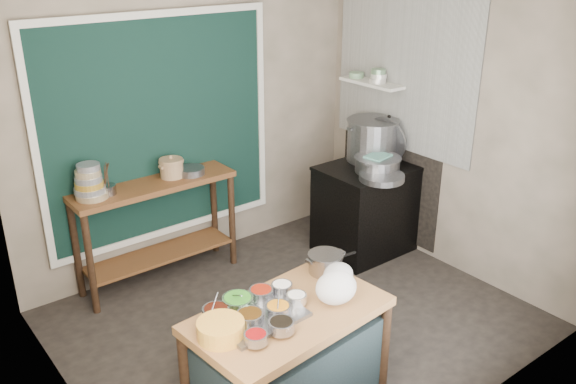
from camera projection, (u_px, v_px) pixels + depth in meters
floor at (295, 321)px, 5.01m from camera, size 3.50×3.00×0.02m
back_wall at (193, 116)px, 5.57m from camera, size 3.50×0.02×2.80m
left_wall at (54, 224)px, 3.47m from camera, size 0.02×3.00×2.80m
right_wall at (449, 119)px, 5.47m from camera, size 0.02×3.00×2.80m
curtain_panel at (160, 129)px, 5.36m from camera, size 2.10×0.02×1.90m
curtain_frame at (161, 129)px, 5.35m from camera, size 2.22×0.03×2.02m
tile_panel at (404, 60)px, 5.68m from camera, size 0.02×1.70×1.70m
soot_patch at (389, 172)px, 6.20m from camera, size 0.01×1.30×1.30m
wall_shelf at (372, 83)px, 5.93m from camera, size 0.22×0.70×0.03m
prep_table at (289, 360)px, 3.95m from camera, size 1.31×0.83×0.75m
back_counter at (158, 232)px, 5.44m from camera, size 1.45×0.40×0.95m
stove_block at (367, 210)px, 6.01m from camera, size 0.90×0.68×0.85m
stove_top at (369, 168)px, 5.84m from camera, size 0.92×0.69×0.03m
condiment_tray at (258, 317)px, 3.72m from camera, size 0.56×0.42×0.02m
condiment_bowls at (253, 311)px, 3.70m from camera, size 0.69×0.53×0.08m
yellow_basin at (221, 330)px, 3.53m from camera, size 0.28×0.28×0.11m
saucepan at (325, 263)px, 4.23m from camera, size 0.28×0.28×0.14m
plastic_bag_a at (336, 288)px, 3.86m from camera, size 0.35×0.33×0.21m
plastic_bag_b at (338, 275)px, 4.06m from camera, size 0.21×0.18×0.16m
bowl_stack at (90, 183)px, 4.90m from camera, size 0.26×0.26×0.29m
utensil_cup at (108, 190)px, 5.01m from camera, size 0.18×0.18×0.08m
ceramic_crock at (172, 169)px, 5.36m from camera, size 0.27×0.27×0.15m
wide_bowl at (191, 171)px, 5.44m from camera, size 0.26×0.26×0.06m
stock_pot at (372, 140)px, 5.93m from camera, size 0.63×0.63×0.41m
pot_lid at (386, 139)px, 5.91m from camera, size 0.16×0.47×0.45m
steamer at (377, 164)px, 5.68m from camera, size 0.56×0.56×0.15m
green_cloth at (378, 156)px, 5.65m from camera, size 0.26×0.22×0.02m
shallow_pan at (382, 177)px, 5.50m from camera, size 0.44×0.44×0.05m
shelf_bowl_stack at (378, 76)px, 5.84m from camera, size 0.16×0.16×0.13m
shelf_bowl_green at (356, 75)px, 6.08m from camera, size 0.17×0.17×0.05m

